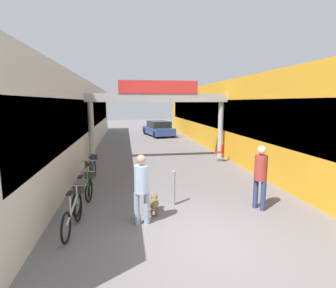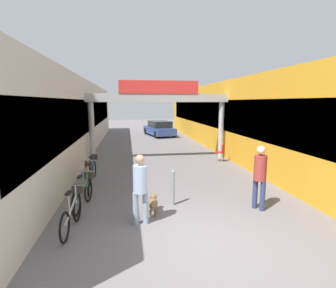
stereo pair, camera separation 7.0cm
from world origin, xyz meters
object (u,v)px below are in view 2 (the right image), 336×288
at_px(bollard_post_metal, 173,187).
at_px(pedestrian_companion, 260,173).
at_px(bicycle_orange_third, 88,178).
at_px(bicycle_green_second, 84,192).
at_px(bicycle_blue_farthest, 92,169).
at_px(parked_car_blue, 159,129).
at_px(bicycle_silver_nearest, 73,211).
at_px(cafe_chair_red_nearer, 221,151).
at_px(pedestrian_with_dog, 140,185).
at_px(dog_on_leash, 153,203).

bearing_deg(bollard_post_metal, pedestrian_companion, -16.17).
bearing_deg(bicycle_orange_third, pedestrian_companion, -26.09).
height_order(bicycle_green_second, bicycle_blue_farthest, same).
bearing_deg(bicycle_blue_farthest, parked_car_blue, 72.04).
relative_size(bicycle_blue_farthest, parked_car_blue, 0.39).
bearing_deg(bicycle_silver_nearest, bicycle_green_second, 87.86).
bearing_deg(bicycle_blue_farthest, bollard_post_metal, -48.13).
relative_size(bollard_post_metal, cafe_chair_red_nearer, 1.17).
relative_size(bicycle_orange_third, bollard_post_metal, 1.61).
bearing_deg(cafe_chair_red_nearer, pedestrian_companion, -100.26).
xyz_separation_m(pedestrian_with_dog, parked_car_blue, (2.53, 16.89, -0.35)).
distance_m(pedestrian_with_dog, pedestrian_companion, 3.32).
bearing_deg(bicycle_green_second, parked_car_blue, 75.31).
bearing_deg(pedestrian_companion, cafe_chair_red_nearer, 79.74).
relative_size(pedestrian_companion, parked_car_blue, 0.42).
bearing_deg(bollard_post_metal, dog_on_leash, -142.78).
distance_m(bicycle_green_second, parked_car_blue, 16.08).
distance_m(bicycle_green_second, bollard_post_metal, 2.54).
bearing_deg(parked_car_blue, bollard_post_metal, -95.59).
relative_size(bicycle_silver_nearest, bicycle_blue_farthest, 1.00).
height_order(pedestrian_companion, bicycle_orange_third, pedestrian_companion).
xyz_separation_m(bicycle_green_second, bicycle_orange_third, (-0.07, 1.47, 0.00)).
height_order(bicycle_silver_nearest, bicycle_orange_third, same).
distance_m(pedestrian_with_dog, cafe_chair_red_nearer, 7.64).
bearing_deg(dog_on_leash, pedestrian_with_dog, -121.35).
height_order(bicycle_silver_nearest, bicycle_green_second, same).
bearing_deg(pedestrian_with_dog, parked_car_blue, 81.47).
bearing_deg(bollard_post_metal, bicycle_blue_farthest, 131.87).
relative_size(bicycle_green_second, bicycle_blue_farthest, 0.99).
height_order(bicycle_blue_farthest, parked_car_blue, parked_car_blue).
distance_m(dog_on_leash, bicycle_orange_third, 2.97).
bearing_deg(bicycle_green_second, bicycle_orange_third, 92.87).
height_order(bicycle_orange_third, bicycle_blue_farthest, same).
bearing_deg(dog_on_leash, bicycle_silver_nearest, -163.39).
xyz_separation_m(bicycle_orange_third, bollard_post_metal, (2.60, -1.73, 0.09)).
xyz_separation_m(pedestrian_companion, cafe_chair_red_nearer, (1.06, 5.86, -0.50)).
bearing_deg(bicycle_green_second, dog_on_leash, -20.98).
bearing_deg(cafe_chair_red_nearer, pedestrian_with_dog, -124.79).
relative_size(bicycle_green_second, bicycle_orange_third, 0.99).
relative_size(bicycle_silver_nearest, bicycle_green_second, 1.01).
height_order(pedestrian_companion, parked_car_blue, pedestrian_companion).
relative_size(bicycle_blue_farthest, bollard_post_metal, 1.62).
relative_size(pedestrian_with_dog, bicycle_silver_nearest, 1.03).
height_order(cafe_chair_red_nearer, parked_car_blue, parked_car_blue).
xyz_separation_m(bicycle_blue_farthest, cafe_chair_red_nearer, (6.00, 2.26, 0.10)).
xyz_separation_m(bicycle_green_second, parked_car_blue, (4.08, 15.55, 0.21)).
height_order(pedestrian_companion, bollard_post_metal, pedestrian_companion).
bearing_deg(dog_on_leash, pedestrian_companion, -3.87).
bearing_deg(cafe_chair_red_nearer, bicycle_blue_farthest, -159.31).
bearing_deg(cafe_chair_red_nearer, bollard_post_metal, -122.95).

